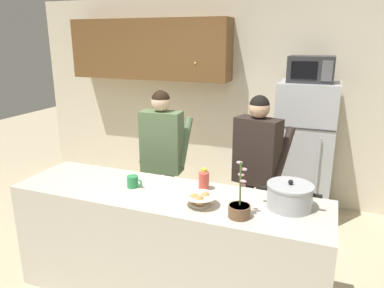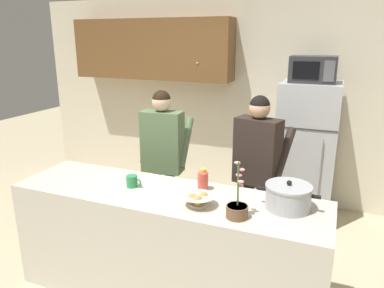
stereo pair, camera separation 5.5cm
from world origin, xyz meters
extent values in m
cube|color=beige|center=(0.00, 2.30, 1.30)|extent=(6.00, 0.12, 2.60)
cube|color=brown|center=(-1.20, 2.07, 1.94)|extent=(2.21, 0.34, 0.77)
sphere|color=gold|center=(-0.48, 1.90, 1.78)|extent=(0.03, 0.03, 0.03)
cube|color=beige|center=(0.00, 0.00, 0.46)|extent=(2.50, 0.68, 0.92)
cube|color=#B7BABF|center=(0.89, 1.85, 0.81)|extent=(0.64, 0.64, 1.62)
cube|color=#333333|center=(0.89, 1.53, 1.17)|extent=(0.63, 0.01, 0.01)
cylinder|color=#B2B2B7|center=(1.06, 1.50, 0.73)|extent=(0.02, 0.02, 0.73)
cube|color=#2D2D30|center=(0.89, 1.83, 1.76)|extent=(0.48, 0.36, 0.28)
cube|color=black|center=(0.83, 1.65, 1.76)|extent=(0.26, 0.01, 0.18)
cube|color=#59595B|center=(1.05, 1.65, 1.76)|extent=(0.11, 0.01, 0.21)
cylinder|color=black|center=(-0.34, 0.79, 0.39)|extent=(0.11, 0.11, 0.78)
cylinder|color=black|center=(-0.48, 0.78, 0.39)|extent=(0.11, 0.11, 0.78)
cube|color=#59724C|center=(-0.41, 0.78, 1.09)|extent=(0.42, 0.23, 0.62)
sphere|color=beige|center=(-0.41, 0.78, 1.49)|extent=(0.19, 0.19, 0.19)
sphere|color=black|center=(-0.41, 0.78, 1.51)|extent=(0.18, 0.18, 0.18)
cylinder|color=#59724C|center=(-0.22, 0.92, 1.07)|extent=(0.11, 0.37, 0.47)
cylinder|color=#59724C|center=(-0.62, 0.89, 1.07)|extent=(0.11, 0.37, 0.47)
cylinder|color=black|center=(0.61, 0.79, 0.39)|extent=(0.11, 0.11, 0.78)
cylinder|color=black|center=(0.47, 0.83, 0.39)|extent=(0.11, 0.11, 0.78)
cube|color=#2D231E|center=(0.54, 0.81, 1.09)|extent=(0.44, 0.30, 0.62)
sphere|color=#D8A884|center=(0.54, 0.81, 1.49)|extent=(0.19, 0.19, 0.19)
sphere|color=black|center=(0.54, 0.81, 1.51)|extent=(0.18, 0.18, 0.18)
cylinder|color=#2D231E|center=(0.76, 0.87, 1.07)|extent=(0.18, 0.37, 0.47)
cylinder|color=#2D231E|center=(0.37, 0.98, 1.07)|extent=(0.18, 0.37, 0.47)
cylinder|color=#ADAFB5|center=(0.92, 0.09, 1.00)|extent=(0.32, 0.32, 0.16)
cylinder|color=#ADAFB5|center=(0.92, 0.09, 1.09)|extent=(0.32, 0.32, 0.02)
sphere|color=black|center=(0.92, 0.09, 1.11)|extent=(0.04, 0.04, 0.04)
cube|color=black|center=(0.73, 0.09, 1.04)|extent=(0.06, 0.02, 0.02)
cube|color=black|center=(1.11, 0.09, 1.04)|extent=(0.06, 0.02, 0.02)
cylinder|color=#2D8C4C|center=(-0.31, 0.01, 0.97)|extent=(0.09, 0.09, 0.10)
torus|color=#2D8C4C|center=(-0.25, 0.01, 0.97)|extent=(0.06, 0.01, 0.06)
cylinder|color=beige|center=(0.32, -0.11, 0.93)|extent=(0.13, 0.13, 0.02)
cone|color=beige|center=(0.32, -0.11, 0.97)|extent=(0.24, 0.24, 0.06)
sphere|color=tan|center=(0.28, -0.14, 0.98)|extent=(0.07, 0.07, 0.07)
sphere|color=tan|center=(0.35, -0.08, 0.98)|extent=(0.07, 0.07, 0.07)
sphere|color=tan|center=(0.33, -0.16, 0.98)|extent=(0.07, 0.07, 0.07)
cylinder|color=#D84C3F|center=(0.25, 0.17, 0.99)|extent=(0.08, 0.08, 0.15)
cone|color=#D84C3F|center=(0.25, 0.17, 1.08)|extent=(0.08, 0.08, 0.02)
cylinder|color=gold|center=(0.25, 0.17, 1.09)|extent=(0.05, 0.05, 0.02)
cylinder|color=brown|center=(0.62, -0.18, 0.96)|extent=(0.15, 0.15, 0.09)
cylinder|color=#38281E|center=(0.62, -0.18, 1.00)|extent=(0.14, 0.14, 0.01)
cylinder|color=#4C7238|center=(0.62, -0.18, 1.16)|extent=(0.01, 0.03, 0.31)
ellipsoid|color=pink|center=(0.64, -0.16, 1.15)|extent=(0.04, 0.03, 0.02)
ellipsoid|color=pink|center=(0.64, -0.18, 1.18)|extent=(0.04, 0.03, 0.02)
ellipsoid|color=pink|center=(0.62, -0.17, 1.22)|extent=(0.04, 0.03, 0.02)
ellipsoid|color=pink|center=(0.64, -0.17, 1.26)|extent=(0.04, 0.03, 0.02)
ellipsoid|color=pink|center=(0.61, -0.16, 1.30)|extent=(0.04, 0.03, 0.02)
camera|label=1|loc=(1.13, -2.36, 2.08)|focal=34.07mm
camera|label=2|loc=(1.18, -2.34, 2.08)|focal=34.07mm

